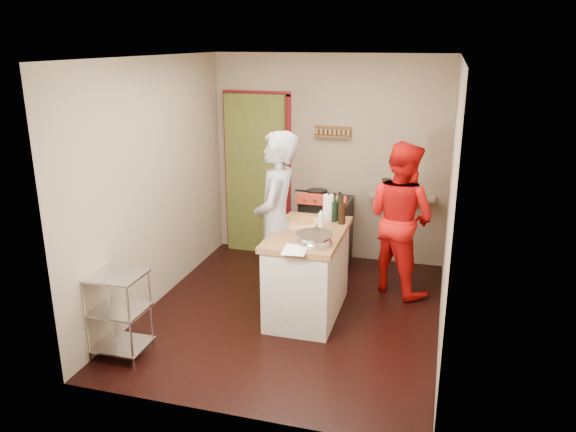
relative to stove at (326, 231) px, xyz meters
The scene contains 10 objects.
floor 1.49m from the stove, 91.94° to the right, with size 3.50×3.50×0.00m, color black.
back_wall 1.03m from the stove, 152.49° to the left, with size 3.00×0.44×2.60m.
left_wall 2.27m from the stove, 137.40° to the right, with size 0.04×3.50×2.60m, color gray.
right_wall 2.20m from the stove, 44.44° to the right, with size 0.04×3.50×2.60m, color gray.
ceiling 2.59m from the stove, 91.94° to the right, with size 3.00×3.50×0.02m, color white.
stove is the anchor object (origin of this frame).
wire_shelving 2.94m from the stove, 116.85° to the right, with size 0.48×0.40×0.80m.
island 1.37m from the stove, 85.58° to the right, with size 0.71×1.31×1.22m.
person_stripe 1.44m from the stove, 100.65° to the right, with size 0.69×0.45×1.90m, color silver.
person_red 1.16m from the stove, 28.63° to the right, with size 0.84×0.65×1.72m, color red.
Camera 1 is at (1.41, -5.14, 2.76)m, focal length 35.00 mm.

